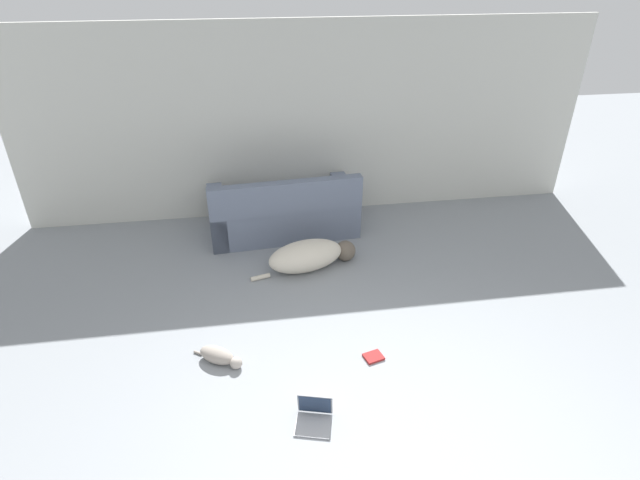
# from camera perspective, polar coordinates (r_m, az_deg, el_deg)

# --- Properties ---
(wall_back) EXTENTS (7.68, 0.06, 2.59)m
(wall_back) POSITION_cam_1_polar(r_m,az_deg,el_deg) (6.87, -1.28, 13.32)
(wall_back) COLOR beige
(wall_back) RESTS_ON ground_plane
(couch) EXTENTS (1.97, 1.02, 0.87)m
(couch) POSITION_cam_1_polar(r_m,az_deg,el_deg) (6.62, -4.22, 3.14)
(couch) COLOR slate
(couch) RESTS_ON ground_plane
(dog) EXTENTS (1.32, 0.65, 0.36)m
(dog) POSITION_cam_1_polar(r_m,az_deg,el_deg) (5.88, -1.21, -1.78)
(dog) COLOR beige
(dog) RESTS_ON ground_plane
(cat) EXTENTS (0.48, 0.36, 0.14)m
(cat) POSITION_cam_1_polar(r_m,az_deg,el_deg) (4.77, -11.42, -12.87)
(cat) COLOR gray
(cat) RESTS_ON ground_plane
(laptop_open) EXTENTS (0.34, 0.33, 0.23)m
(laptop_open) POSITION_cam_1_polar(r_m,az_deg,el_deg) (4.22, -0.67, -19.18)
(laptop_open) COLOR gray
(laptop_open) RESTS_ON ground_plane
(book_red) EXTENTS (0.20, 0.18, 0.02)m
(book_red) POSITION_cam_1_polar(r_m,az_deg,el_deg) (4.78, 6.13, -13.13)
(book_red) COLOR maroon
(book_red) RESTS_ON ground_plane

